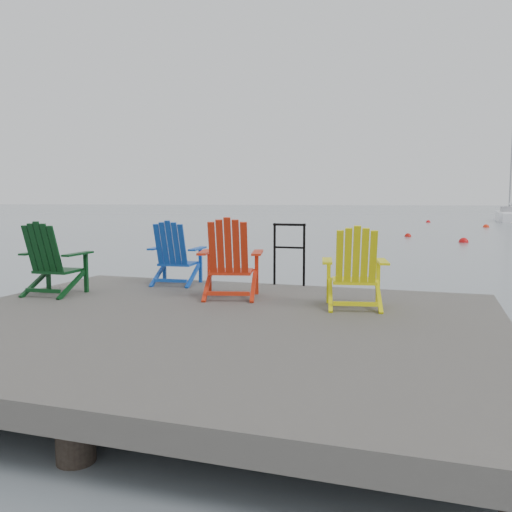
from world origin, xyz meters
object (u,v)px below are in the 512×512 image
(buoy_c, at_px, (486,227))
(handrail, at_px, (289,248))
(chair_green, at_px, (52,259))
(buoy_d, at_px, (428,222))
(chair_yellow, at_px, (355,268))
(chair_blue, at_px, (175,253))
(sailboat_near, at_px, (509,217))
(chair_red, at_px, (230,259))
(buoy_a, at_px, (408,237))
(buoy_b, at_px, (464,242))

(buoy_c, bearing_deg, handrail, -99.91)
(handrail, height_order, chair_green, chair_green)
(buoy_c, height_order, buoy_d, buoy_c)
(handrail, xyz_separation_m, chair_yellow, (1.14, -1.42, -0.08))
(chair_blue, height_order, chair_yellow, chair_yellow)
(chair_yellow, distance_m, sailboat_near, 44.29)
(chair_green, distance_m, chair_blue, 1.70)
(handrail, height_order, buoy_c, handrail)
(buoy_d, bearing_deg, buoy_c, -63.15)
(chair_red, distance_m, buoy_d, 38.87)
(chair_red, height_order, buoy_a, chair_red)
(chair_red, xyz_separation_m, buoy_b, (3.67, 17.60, -1.00))
(buoy_a, distance_m, buoy_c, 11.83)
(chair_green, bearing_deg, sailboat_near, 73.83)
(chair_blue, xyz_separation_m, buoy_c, (6.90, 30.86, -0.96))
(chair_blue, relative_size, buoy_b, 2.33)
(chair_blue, distance_m, buoy_d, 38.17)
(chair_blue, distance_m, sailboat_near, 43.88)
(chair_green, relative_size, chair_blue, 1.02)
(handrail, relative_size, chair_yellow, 0.97)
(handrail, bearing_deg, buoy_a, 87.41)
(buoy_b, distance_m, buoy_d, 21.26)
(handrail, height_order, buoy_d, handrail)
(chair_blue, bearing_deg, chair_green, -137.13)
(chair_blue, height_order, chair_red, chair_red)
(chair_red, bearing_deg, chair_blue, 131.73)
(handrail, relative_size, chair_blue, 0.98)
(chair_red, bearing_deg, handrail, 56.50)
(handrail, distance_m, chair_yellow, 1.82)
(handrail, relative_size, chair_green, 0.96)
(handrail, xyz_separation_m, chair_blue, (-1.59, -0.47, -0.08))
(chair_yellow, xyz_separation_m, buoy_c, (4.17, 31.80, -0.97))
(buoy_a, distance_m, buoy_b, 3.86)
(chair_yellow, xyz_separation_m, buoy_a, (-0.26, 20.83, -0.97))
(handrail, bearing_deg, buoy_d, 87.43)
(chair_yellow, xyz_separation_m, buoy_b, (2.09, 17.76, -0.97))
(chair_green, xyz_separation_m, chair_yellow, (3.85, 0.33, -0.01))
(chair_yellow, relative_size, buoy_a, 2.87)
(chair_green, relative_size, chair_yellow, 1.01)
(chair_red, height_order, chair_yellow, chair_red)
(chair_blue, relative_size, buoy_d, 2.58)
(buoy_a, height_order, buoy_c, buoy_c)
(handrail, height_order, chair_red, chair_red)
(buoy_b, relative_size, buoy_d, 1.11)
(chair_yellow, distance_m, buoy_a, 20.85)
(chair_blue, relative_size, buoy_c, 2.32)
(handrail, bearing_deg, chair_yellow, -51.28)
(chair_green, bearing_deg, buoy_a, 78.00)
(chair_blue, bearing_deg, buoy_a, 77.14)
(chair_blue, relative_size, chair_yellow, 0.99)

